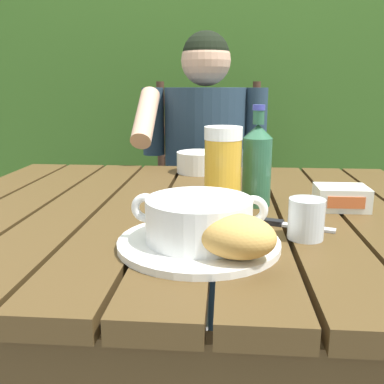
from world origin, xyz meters
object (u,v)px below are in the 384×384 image
(butter_tub, at_px, (341,198))
(soup_bowl, at_px, (199,218))
(table_knife, at_px, (281,224))
(serving_plate, at_px, (199,243))
(bread_roll, at_px, (236,236))
(diner_bowl, at_px, (198,162))
(person_eating, at_px, (203,162))
(beer_glass, at_px, (223,170))
(water_glass_small, at_px, (306,219))
(chair_near_diner, at_px, (206,201))
(beer_bottle, at_px, (257,164))

(butter_tub, bearing_deg, soup_bowl, -139.71)
(butter_tub, relative_size, table_knife, 0.67)
(serving_plate, bearing_deg, bread_roll, -49.40)
(diner_bowl, bearing_deg, table_knife, -69.28)
(bread_roll, height_order, table_knife, bread_roll)
(person_eating, bearing_deg, soup_bowl, -87.34)
(table_knife, bearing_deg, beer_glass, 141.21)
(serving_plate, relative_size, beer_glass, 1.51)
(water_glass_small, bearing_deg, bread_roll, -135.53)
(soup_bowl, distance_m, table_knife, 0.20)
(bread_roll, bearing_deg, table_knife, 64.37)
(soup_bowl, relative_size, bread_roll, 1.52)
(person_eating, height_order, serving_plate, person_eating)
(beer_glass, bearing_deg, diner_bowl, 100.67)
(chair_near_diner, bearing_deg, diner_bowl, -90.00)
(bread_roll, bearing_deg, water_glass_small, 44.47)
(bread_roll, bearing_deg, diner_bowl, 98.23)
(serving_plate, distance_m, bread_roll, 0.10)
(soup_bowl, bearing_deg, beer_bottle, 67.26)
(water_glass_small, distance_m, table_knife, 0.08)
(person_eating, xyz_separation_m, diner_bowl, (0.00, -0.34, 0.06))
(person_eating, bearing_deg, chair_near_diner, 89.16)
(serving_plate, xyz_separation_m, soup_bowl, (0.00, 0.00, 0.04))
(bread_roll, bearing_deg, chair_near_diner, 94.70)
(beer_glass, xyz_separation_m, butter_tub, (0.26, 0.04, -0.07))
(soup_bowl, height_order, bread_roll, soup_bowl)
(serving_plate, height_order, beer_glass, beer_glass)
(chair_near_diner, xyz_separation_m, beer_glass, (0.08, -0.96, 0.33))
(bread_roll, height_order, butter_tub, bread_roll)
(soup_bowl, height_order, beer_glass, beer_glass)
(soup_bowl, bearing_deg, table_knife, 38.83)
(diner_bowl, bearing_deg, beer_bottle, -67.26)
(beer_glass, relative_size, water_glass_small, 2.51)
(chair_near_diner, relative_size, serving_plate, 3.70)
(serving_plate, height_order, water_glass_small, water_glass_small)
(chair_near_diner, bearing_deg, beer_glass, -85.26)
(chair_near_diner, bearing_deg, beer_bottle, -80.32)
(beer_glass, bearing_deg, beer_bottle, 35.15)
(table_knife, bearing_deg, bread_roll, -115.63)
(bread_roll, height_order, water_glass_small, bread_roll)
(soup_bowl, distance_m, beer_bottle, 0.30)
(serving_plate, xyz_separation_m, bread_roll, (0.06, -0.07, 0.04))
(beer_glass, height_order, beer_bottle, beer_bottle)
(person_eating, distance_m, water_glass_small, 0.96)
(chair_near_diner, relative_size, bread_roll, 6.78)
(serving_plate, distance_m, beer_bottle, 0.31)
(bread_roll, relative_size, butter_tub, 1.35)
(serving_plate, xyz_separation_m, beer_glass, (0.04, 0.22, 0.09))
(chair_near_diner, height_order, butter_tub, chair_near_diner)
(person_eating, distance_m, beer_glass, 0.78)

